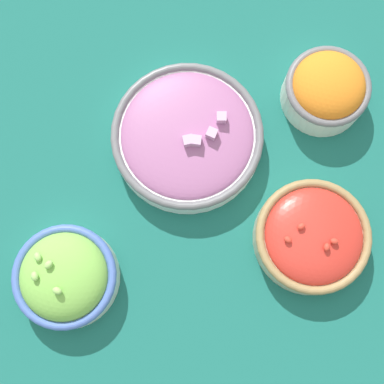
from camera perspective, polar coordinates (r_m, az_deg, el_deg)
ground_plane at (r=0.79m, az=-0.00°, el=-0.43°), size 3.00×3.00×0.00m
bowl_red_onion at (r=0.78m, az=-0.23°, el=5.95°), size 0.22×0.22×0.06m
bowl_lettuce at (r=0.77m, az=-13.37°, el=-8.79°), size 0.14×0.14×0.08m
bowl_cherry_tomatoes at (r=0.77m, az=12.71°, el=-4.66°), size 0.16×0.16×0.06m
bowl_carrots at (r=0.82m, az=14.16°, el=10.60°), size 0.13×0.13×0.08m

